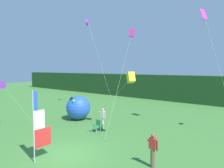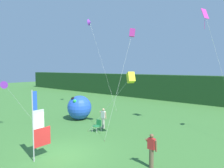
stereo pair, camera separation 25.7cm
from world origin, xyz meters
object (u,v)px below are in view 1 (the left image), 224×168
object	(u,v)px
person_mid_field	(153,149)
folding_chair	(97,125)
inflatable_balloon	(78,108)
kite_magenta_box_1	(132,34)
kite_purple_delta_3	(3,85)
person_near_banner	(103,118)
kite_yellow_box_4	(131,78)
banner_flag	(39,127)
kite_purple_delta_2	(88,23)
kite_magenta_diamond_0	(206,22)

from	to	relation	value
person_mid_field	folding_chair	world-z (taller)	person_mid_field
folding_chair	inflatable_balloon	bearing A→B (deg)	157.96
kite_magenta_box_1	kite_purple_delta_3	size ratio (longest dim) A/B	1.98
person_near_banner	kite_yellow_box_4	bearing A→B (deg)	-18.05
banner_flag	kite_purple_delta_2	xyz separation A→B (m)	(-8.25, 11.79, 8.50)
person_mid_field	kite_magenta_diamond_0	size ratio (longest dim) A/B	0.18
person_mid_field	kite_purple_delta_2	xyz separation A→B (m)	(-13.22, 8.79, 9.39)
kite_magenta_diamond_0	kite_yellow_box_4	distance (m)	7.44
folding_chair	person_mid_field	bearing A→B (deg)	-22.14
inflatable_balloon	folding_chair	size ratio (longest dim) A/B	2.57
banner_flag	inflatable_balloon	distance (m)	8.45
kite_magenta_box_1	kite_purple_delta_2	size ratio (longest dim) A/B	0.71
banner_flag	folding_chair	world-z (taller)	banner_flag
banner_flag	person_near_banner	distance (m)	6.47
inflatable_balloon	kite_purple_delta_3	world-z (taller)	kite_purple_delta_3
person_mid_field	kite_magenta_box_1	distance (m)	8.06
inflatable_balloon	kite_magenta_box_1	distance (m)	8.71
person_near_banner	person_mid_field	world-z (taller)	person_mid_field
banner_flag	kite_magenta_diamond_0	world-z (taller)	kite_magenta_diamond_0
kite_magenta_box_1	kite_yellow_box_4	size ratio (longest dim) A/B	1.65
folding_chair	kite_purple_delta_3	size ratio (longest dim) A/B	0.23
kite_magenta_box_1	kite_purple_delta_3	bearing A→B (deg)	-147.60
banner_flag	person_near_banner	bearing A→B (deg)	100.21
folding_chair	kite_magenta_box_1	bearing A→B (deg)	24.87
person_near_banner	kite_purple_delta_2	size ratio (longest dim) A/B	0.15
banner_flag	person_near_banner	size ratio (longest dim) A/B	2.30
banner_flag	kite_magenta_diamond_0	distance (m)	13.53
kite_magenta_diamond_0	kite_purple_delta_3	xyz separation A→B (m)	(-12.15, -9.45, -4.74)
person_mid_field	folding_chair	xyz separation A→B (m)	(-5.89, 2.40, -0.38)
person_near_banner	kite_purple_delta_3	distance (m)	8.13
person_near_banner	kite_yellow_box_4	world-z (taller)	kite_yellow_box_4
kite_purple_delta_2	banner_flag	bearing A→B (deg)	-55.01
person_mid_field	kite_yellow_box_4	distance (m)	4.84
banner_flag	kite_magenta_diamond_0	bearing A→B (deg)	63.72
person_mid_field	kite_yellow_box_4	size ratio (longest dim) A/B	0.36
banner_flag	kite_magenta_diamond_0	xyz separation A→B (m)	(5.26, 10.66, 6.47)
person_near_banner	kite_purple_delta_3	xyz separation A→B (m)	(-5.75, -5.10, 2.65)
person_near_banner	kite_magenta_box_1	xyz separation A→B (m)	(2.57, 0.18, 6.37)
folding_chair	kite_yellow_box_4	distance (m)	4.84
kite_magenta_box_1	kite_yellow_box_4	world-z (taller)	kite_magenta_box_1
folding_chair	kite_yellow_box_4	xyz separation A→B (m)	(3.14, -0.19, 3.69)
kite_yellow_box_4	banner_flag	bearing A→B (deg)	-113.04
kite_magenta_diamond_0	person_mid_field	bearing A→B (deg)	-92.17
person_near_banner	kite_magenta_diamond_0	distance (m)	10.70
banner_flag	kite_yellow_box_4	world-z (taller)	kite_yellow_box_4
kite_purple_delta_3	kite_purple_delta_2	bearing A→B (deg)	97.34
kite_yellow_box_4	folding_chair	bearing A→B (deg)	176.60
person_near_banner	person_mid_field	size ratio (longest dim) A/B	0.97
inflatable_balloon	kite_magenta_diamond_0	world-z (taller)	kite_magenta_diamond_0
banner_flag	inflatable_balloon	xyz separation A→B (m)	(-4.76, 6.95, -0.65)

